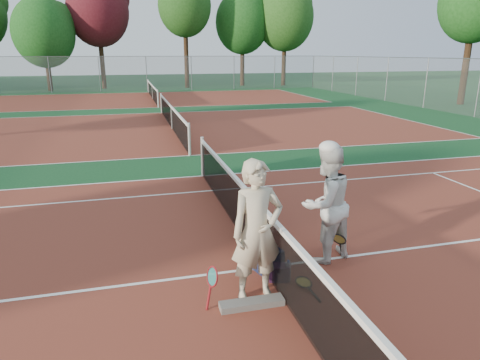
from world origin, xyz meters
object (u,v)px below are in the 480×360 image
player_a (257,232)px  player_b (326,204)px  racket_red (212,288)px  racket_spare (304,283)px  water_bottle (288,272)px  sports_bag_purple (279,273)px  racket_black_held (338,247)px  sports_bag_navy (269,260)px  net_main (263,238)px

player_a → player_b: size_ratio=1.03×
racket_red → racket_spare: bearing=-14.9°
water_bottle → player_b: bearing=33.0°
player_a → sports_bag_purple: bearing=32.6°
player_a → racket_spare: bearing=2.3°
player_a → water_bottle: player_a is taller
racket_red → player_a: bearing=-14.0°
racket_black_held → sports_bag_purple: 1.19m
player_a → sports_bag_navy: size_ratio=4.72×
player_a → racket_black_held: 1.90m
net_main → sports_bag_navy: bearing=-53.2°
player_a → racket_spare: player_a is taller
player_a → racket_red: player_a is taller
player_a → racket_spare: (0.76, 0.09, -0.95)m
net_main → sports_bag_purple: net_main is taller
net_main → racket_spare: 0.92m
player_b → racket_black_held: size_ratio=3.79×
racket_spare → sports_bag_purple: bearing=41.3°
racket_spare → sports_bag_navy: sports_bag_navy is taller
racket_black_held → sports_bag_navy: (-1.19, 0.01, -0.09)m
player_b → sports_bag_navy: bearing=-11.3°
player_a → sports_bag_navy: 1.16m
player_b → racket_red: 2.36m
water_bottle → racket_black_held: bearing=20.6°
player_b → racket_red: size_ratio=3.26×
racket_black_held → player_a: bearing=-22.1°
sports_bag_purple → water_bottle: water_bottle is taller
racket_red → water_bottle: racket_red is taller
player_a → sports_bag_navy: player_a is taller
player_b → water_bottle: player_b is taller
racket_spare → water_bottle: bearing=32.8°
racket_spare → water_bottle: (-0.17, 0.21, 0.10)m
racket_spare → player_a: bearing=90.8°
player_b → racket_black_held: 0.75m
racket_black_held → player_b: bearing=-83.9°
net_main → racket_black_held: 1.29m
player_a → racket_black_held: bearing=18.3°
net_main → sports_bag_navy: (0.06, -0.08, -0.34)m
sports_bag_navy → sports_bag_purple: 0.35m
sports_bag_purple → racket_spare: bearing=-42.4°
net_main → sports_bag_purple: (0.12, -0.43, -0.39)m
water_bottle → sports_bag_purple: bearing=155.5°
net_main → racket_black_held: bearing=-4.4°
net_main → player_b: player_b is taller
racket_black_held → water_bottle: (-1.02, -0.38, -0.10)m
net_main → racket_black_held: size_ratio=21.54×
racket_spare → racket_black_held: bearing=-61.4°
sports_bag_navy → sports_bag_purple: (0.06, -0.34, -0.04)m
racket_black_held → sports_bag_navy: 1.20m
player_a → racket_spare: 1.22m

